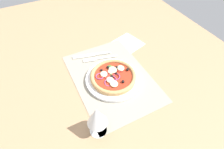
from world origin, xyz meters
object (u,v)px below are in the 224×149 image
(fork, at_px, (99,59))
(knife, at_px, (91,55))
(plate, at_px, (113,79))
(napkin, at_px, (128,43))
(pizza, at_px, (113,76))
(wine_glass, at_px, (97,117))

(fork, bearing_deg, knife, -47.39)
(knife, bearing_deg, plate, 112.06)
(knife, bearing_deg, napkin, -163.75)
(fork, height_order, napkin, fork)
(pizza, bearing_deg, plate, -142.29)
(knife, xyz_separation_m, wine_glass, (-0.39, 0.13, 0.09))
(knife, relative_size, napkin, 1.37)
(fork, bearing_deg, pizza, 104.82)
(pizza, xyz_separation_m, wine_glass, (-0.19, 0.16, 0.07))
(plate, relative_size, knife, 1.28)
(plate, bearing_deg, napkin, -44.68)
(fork, bearing_deg, plate, 104.93)
(pizza, height_order, knife, pizza)
(wine_glass, bearing_deg, napkin, -42.30)
(pizza, relative_size, napkin, 1.45)
(knife, height_order, wine_glass, wine_glass)
(wine_glass, bearing_deg, plate, -39.54)
(fork, relative_size, wine_glass, 1.20)
(plate, relative_size, pizza, 1.21)
(pizza, distance_m, fork, 0.16)
(fork, distance_m, wine_glass, 0.40)
(pizza, relative_size, knife, 1.06)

